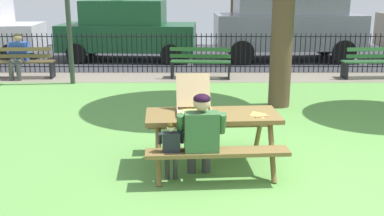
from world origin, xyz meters
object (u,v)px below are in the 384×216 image
park_bench_right (374,63)px  parked_car_right (288,20)px  pizza_slice_on_table (259,115)px  park_bench_center (201,63)px  child_at_table (171,146)px  parked_car_center (127,29)px  person_on_park_bench (18,54)px  adult_at_table (201,134)px  pizza_box_open (194,106)px  picnic_table_foreground (212,126)px  park_bench_left (23,63)px

park_bench_right → parked_car_right: size_ratio=0.34×
pizza_slice_on_table → park_bench_center: size_ratio=0.19×
child_at_table → parked_car_center: size_ratio=0.19×
child_at_table → person_on_park_bench: 8.00m
park_bench_center → person_on_park_bench: person_on_park_bench is taller
park_bench_right → person_on_park_bench: bearing=179.9°
person_on_park_bench → parked_car_center: bearing=50.7°
child_at_table → park_bench_right: (5.10, 6.68, -0.09)m
pizza_slice_on_table → adult_at_table: 0.91m
pizza_box_open → person_on_park_bench: (-4.65, 6.06, -0.21)m
child_at_table → picnic_table_foreground: bearing=46.6°
park_bench_left → parked_car_center: parked_car_center is taller
pizza_box_open → adult_at_table: size_ratio=0.51×
parked_car_right → park_bench_left: bearing=-158.2°
child_at_table → parked_car_right: bearing=70.8°
pizza_slice_on_table → child_at_table: bearing=-156.7°
person_on_park_bench → parked_car_center: (2.49, 3.04, 0.35)m
person_on_park_bench → pizza_box_open: bearing=-52.5°
pizza_slice_on_table → parked_car_right: parked_car_right is taller
parked_car_right → picnic_table_foreground: bearing=-107.3°
park_bench_center → parked_car_right: (2.90, 3.06, 0.89)m
pizza_box_open → person_on_park_bench: bearing=127.5°
park_bench_left → park_bench_center: same height
parked_car_right → park_bench_center: bearing=-133.5°
park_bench_center → park_bench_right: same height
child_at_table → parked_car_center: 9.93m
park_bench_center → child_at_table: bearing=-94.2°
child_at_table → park_bench_left: 7.92m
adult_at_table → park_bench_center: bearing=89.0°
park_bench_left → adult_at_table: bearing=-55.1°
pizza_box_open → person_on_park_bench: 7.64m
park_bench_center → parked_car_center: bearing=127.6°
pizza_box_open → park_bench_center: bearing=88.1°
picnic_table_foreground → pizza_slice_on_table: size_ratio=6.19×
person_on_park_bench → parked_car_right: (7.75, 3.04, 0.65)m
park_bench_right → child_at_table: bearing=-127.4°
park_bench_left → person_on_park_bench: person_on_park_bench is taller
park_bench_right → parked_car_center: 7.65m
child_at_table → park_bench_left: size_ratio=0.51×
adult_at_table → parked_car_center: parked_car_center is taller
child_at_table → pizza_slice_on_table: bearing=23.3°
child_at_table → parked_car_right: (3.39, 9.74, 0.80)m
pizza_box_open → parked_car_right: (3.10, 9.10, 0.44)m
adult_at_table → pizza_slice_on_table: bearing=29.5°
adult_at_table → picnic_table_foreground: bearing=72.2°
pizza_slice_on_table → person_on_park_bench: 8.30m
park_bench_right → parked_car_right: parked_car_right is taller
park_bench_center → parked_car_center: parked_car_center is taller
park_bench_right → parked_car_right: 3.62m
picnic_table_foreground → park_bench_center: bearing=90.5°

